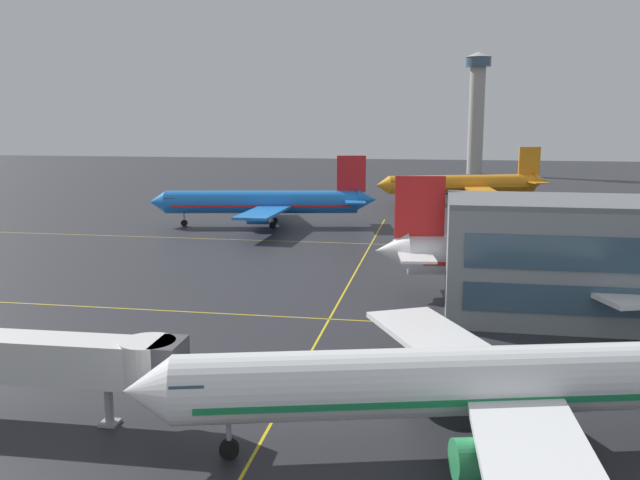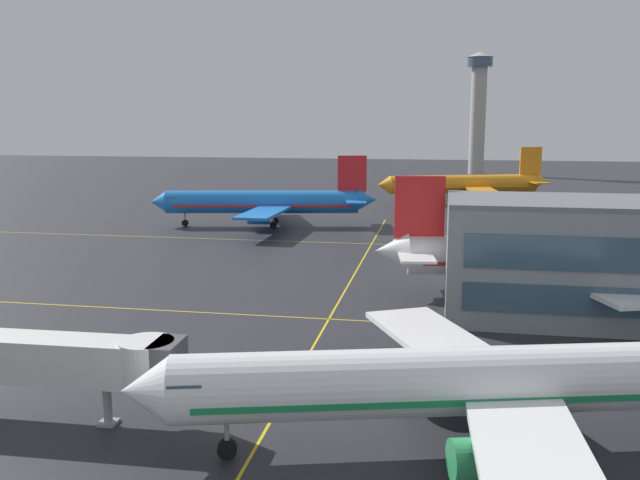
{
  "view_description": "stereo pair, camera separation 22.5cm",
  "coord_description": "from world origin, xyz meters",
  "px_view_note": "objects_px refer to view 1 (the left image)",
  "views": [
    {
      "loc": [
        9.86,
        -23.13,
        18.74
      ],
      "look_at": [
        -2.95,
        49.51,
        5.5
      ],
      "focal_mm": 37.86,
      "sensor_mm": 36.0,
      "label": 1
    },
    {
      "loc": [
        10.08,
        -23.09,
        18.74
      ],
      "look_at": [
        -2.95,
        49.51,
        5.5
      ],
      "focal_mm": 37.86,
      "sensor_mm": 36.0,
      "label": 2
    }
  ],
  "objects_px": {
    "jet_bridge": "(47,359)",
    "airliner_second_row": "(568,257)",
    "airliner_third_row": "(265,202)",
    "airliner_far_left_stand": "(464,184)",
    "control_tower": "(477,104)",
    "airliner_front_gate": "(472,382)"
  },
  "relations": [
    {
      "from": "airliner_third_row",
      "to": "jet_bridge",
      "type": "xyz_separation_m",
      "value": [
        6.57,
        -78.47,
        -0.2
      ]
    },
    {
      "from": "airliner_second_row",
      "to": "airliner_third_row",
      "type": "xyz_separation_m",
      "value": [
        -43.97,
        41.49,
        -0.14
      ]
    },
    {
      "from": "jet_bridge",
      "to": "airliner_second_row",
      "type": "bearing_deg",
      "value": 44.67
    },
    {
      "from": "airliner_second_row",
      "to": "airliner_far_left_stand",
      "type": "bearing_deg",
      "value": 95.62
    },
    {
      "from": "airliner_third_row",
      "to": "airliner_front_gate",
      "type": "bearing_deg",
      "value": -67.38
    },
    {
      "from": "airliner_third_row",
      "to": "control_tower",
      "type": "bearing_deg",
      "value": 71.32
    },
    {
      "from": "airliner_front_gate",
      "to": "jet_bridge",
      "type": "relative_size",
      "value": 1.87
    },
    {
      "from": "jet_bridge",
      "to": "airliner_front_gate",
      "type": "bearing_deg",
      "value": 1.65
    },
    {
      "from": "control_tower",
      "to": "airliner_far_left_stand",
      "type": "bearing_deg",
      "value": -94.26
    },
    {
      "from": "airliner_front_gate",
      "to": "control_tower",
      "type": "bearing_deg",
      "value": 87.23
    },
    {
      "from": "airliner_second_row",
      "to": "jet_bridge",
      "type": "bearing_deg",
      "value": -135.33
    },
    {
      "from": "airliner_third_row",
      "to": "airliner_second_row",
      "type": "bearing_deg",
      "value": -43.34
    },
    {
      "from": "control_tower",
      "to": "airliner_third_row",
      "type": "bearing_deg",
      "value": -108.68
    },
    {
      "from": "airliner_third_row",
      "to": "jet_bridge",
      "type": "bearing_deg",
      "value": -85.22
    },
    {
      "from": "airliner_far_left_stand",
      "to": "control_tower",
      "type": "xyz_separation_m",
      "value": [
        6.29,
        84.4,
        19.39
      ]
    },
    {
      "from": "airliner_third_row",
      "to": "jet_bridge",
      "type": "distance_m",
      "value": 78.74
    },
    {
      "from": "jet_bridge",
      "to": "control_tower",
      "type": "bearing_deg",
      "value": 80.06
    },
    {
      "from": "airliner_front_gate",
      "to": "jet_bridge",
      "type": "bearing_deg",
      "value": -178.35
    },
    {
      "from": "airliner_front_gate",
      "to": "airliner_second_row",
      "type": "bearing_deg",
      "value": 72.27
    },
    {
      "from": "airliner_third_row",
      "to": "airliner_far_left_stand",
      "type": "xyz_separation_m",
      "value": [
        35.91,
        40.43,
        0.02
      ]
    },
    {
      "from": "airliner_front_gate",
      "to": "airliner_far_left_stand",
      "type": "relative_size",
      "value": 0.97
    },
    {
      "from": "airliner_front_gate",
      "to": "airliner_third_row",
      "type": "bearing_deg",
      "value": 112.62
    }
  ]
}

